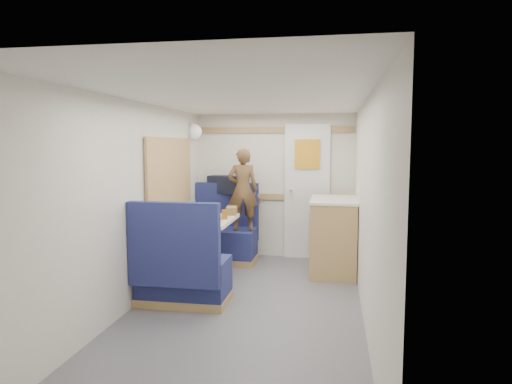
% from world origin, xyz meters
% --- Properties ---
extents(floor, '(4.50, 4.50, 0.00)m').
position_xyz_m(floor, '(0.00, 0.00, 0.00)').
color(floor, '#515156').
rests_on(floor, ground).
extents(ceiling, '(4.50, 4.50, 0.00)m').
position_xyz_m(ceiling, '(0.00, 0.00, 2.00)').
color(ceiling, silver).
rests_on(ceiling, wall_back).
extents(wall_back, '(2.20, 0.02, 2.00)m').
position_xyz_m(wall_back, '(0.00, 2.25, 1.00)').
color(wall_back, silver).
rests_on(wall_back, floor).
extents(wall_left, '(0.02, 4.50, 2.00)m').
position_xyz_m(wall_left, '(-1.10, 0.00, 1.00)').
color(wall_left, silver).
rests_on(wall_left, floor).
extents(wall_right, '(0.02, 4.50, 2.00)m').
position_xyz_m(wall_right, '(1.10, 0.00, 1.00)').
color(wall_right, silver).
rests_on(wall_right, floor).
extents(oak_trim_low, '(2.15, 0.02, 0.08)m').
position_xyz_m(oak_trim_low, '(0.00, 2.23, 0.85)').
color(oak_trim_low, '#A67E4B').
rests_on(oak_trim_low, wall_back).
extents(oak_trim_high, '(2.15, 0.02, 0.08)m').
position_xyz_m(oak_trim_high, '(0.00, 2.23, 1.78)').
color(oak_trim_high, '#A67E4B').
rests_on(oak_trim_high, wall_back).
extents(side_window, '(0.04, 1.30, 0.72)m').
position_xyz_m(side_window, '(-1.08, 1.00, 1.25)').
color(side_window, '#97A188').
rests_on(side_window, wall_left).
extents(rear_door, '(0.62, 0.12, 1.86)m').
position_xyz_m(rear_door, '(0.45, 2.22, 0.97)').
color(rear_door, white).
rests_on(rear_door, wall_back).
extents(dinette_table, '(0.62, 0.92, 0.72)m').
position_xyz_m(dinette_table, '(-0.65, 1.00, 0.57)').
color(dinette_table, white).
rests_on(dinette_table, floor).
extents(bench_far, '(0.90, 0.59, 1.05)m').
position_xyz_m(bench_far, '(-0.65, 1.86, 0.30)').
color(bench_far, navy).
rests_on(bench_far, floor).
extents(bench_near, '(0.90, 0.59, 1.05)m').
position_xyz_m(bench_near, '(-0.65, 0.14, 0.30)').
color(bench_near, navy).
rests_on(bench_near, floor).
extents(ledge, '(0.90, 0.14, 0.04)m').
position_xyz_m(ledge, '(-0.65, 2.12, 0.88)').
color(ledge, '#A67E4B').
rests_on(ledge, bench_far).
extents(dome_light, '(0.20, 0.20, 0.20)m').
position_xyz_m(dome_light, '(-1.04, 1.85, 1.75)').
color(dome_light, white).
rests_on(dome_light, wall_left).
extents(galley_counter, '(0.57, 0.92, 0.92)m').
position_xyz_m(galley_counter, '(0.82, 1.55, 0.47)').
color(galley_counter, '#A67E4B').
rests_on(galley_counter, floor).
extents(person, '(0.44, 0.33, 1.08)m').
position_xyz_m(person, '(-0.36, 1.73, 0.99)').
color(person, brown).
rests_on(person, bench_far).
extents(duffel_bag, '(0.56, 0.38, 0.25)m').
position_xyz_m(duffel_bag, '(-0.66, 2.12, 1.02)').
color(duffel_bag, black).
rests_on(duffel_bag, ledge).
extents(tray, '(0.28, 0.36, 0.02)m').
position_xyz_m(tray, '(-0.63, 0.75, 0.73)').
color(tray, white).
rests_on(tray, dinette_table).
extents(orange_fruit, '(0.07, 0.07, 0.07)m').
position_xyz_m(orange_fruit, '(-0.44, 0.78, 0.77)').
color(orange_fruit, orange).
rests_on(orange_fruit, tray).
extents(cheese_block, '(0.10, 0.07, 0.03)m').
position_xyz_m(cheese_block, '(-0.61, 0.82, 0.75)').
color(cheese_block, '#DECA80').
rests_on(cheese_block, tray).
extents(wine_glass, '(0.08, 0.08, 0.17)m').
position_xyz_m(wine_glass, '(-0.77, 1.02, 0.84)').
color(wine_glass, white).
rests_on(wine_glass, dinette_table).
extents(tumbler_left, '(0.06, 0.06, 0.10)m').
position_xyz_m(tumbler_left, '(-0.84, 0.62, 0.77)').
color(tumbler_left, white).
rests_on(tumbler_left, dinette_table).
extents(tumbler_mid, '(0.07, 0.07, 0.12)m').
position_xyz_m(tumbler_mid, '(-0.81, 1.28, 0.78)').
color(tumbler_mid, white).
rests_on(tumbler_mid, dinette_table).
extents(tumbler_right, '(0.07, 0.07, 0.12)m').
position_xyz_m(tumbler_right, '(-0.57, 1.02, 0.78)').
color(tumbler_right, silver).
rests_on(tumbler_right, dinette_table).
extents(beer_glass, '(0.07, 0.07, 0.11)m').
position_xyz_m(beer_glass, '(-0.43, 1.00, 0.78)').
color(beer_glass, '#8A5614').
rests_on(beer_glass, dinette_table).
extents(pepper_grinder, '(0.03, 0.03, 0.09)m').
position_xyz_m(pepper_grinder, '(-0.60, 1.14, 0.76)').
color(pepper_grinder, black).
rests_on(pepper_grinder, dinette_table).
extents(bread_loaf, '(0.15, 0.24, 0.10)m').
position_xyz_m(bread_loaf, '(-0.43, 1.38, 0.77)').
color(bread_loaf, brown).
rests_on(bread_loaf, dinette_table).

